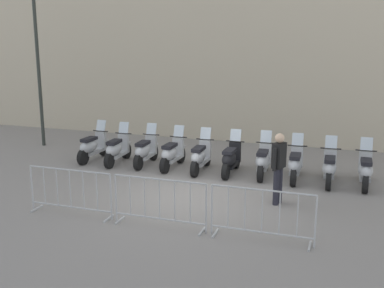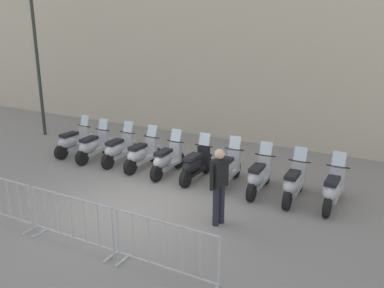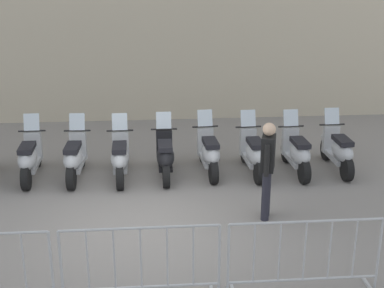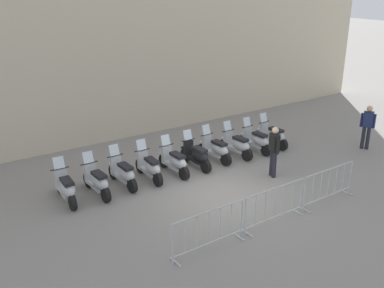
# 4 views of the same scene
# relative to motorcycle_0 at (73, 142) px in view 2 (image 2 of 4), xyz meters

# --- Properties ---
(ground_plane) EXTENTS (120.00, 120.00, 0.00)m
(ground_plane) POSITION_rel_motorcycle_0_xyz_m (4.48, -1.46, -0.45)
(ground_plane) COLOR gray
(motorcycle_0) EXTENTS (0.61, 1.72, 1.24)m
(motorcycle_0) POSITION_rel_motorcycle_0_xyz_m (0.00, 0.00, 0.00)
(motorcycle_0) COLOR black
(motorcycle_0) RESTS_ON ground
(motorcycle_1) EXTENTS (0.70, 1.71, 1.24)m
(motorcycle_1) POSITION_rel_motorcycle_0_xyz_m (0.93, 0.08, 0.00)
(motorcycle_1) COLOR black
(motorcycle_1) RESTS_ON ground
(motorcycle_2) EXTENTS (0.69, 1.71, 1.24)m
(motorcycle_2) POSITION_rel_motorcycle_0_xyz_m (1.81, 0.36, 0.00)
(motorcycle_2) COLOR black
(motorcycle_2) RESTS_ON ground
(motorcycle_3) EXTENTS (0.63, 1.72, 1.24)m
(motorcycle_3) POSITION_rel_motorcycle_0_xyz_m (2.72, 0.47, 0.00)
(motorcycle_3) COLOR black
(motorcycle_3) RESTS_ON ground
(motorcycle_4) EXTENTS (0.68, 1.71, 1.24)m
(motorcycle_4) POSITION_rel_motorcycle_0_xyz_m (3.64, 0.57, 0.00)
(motorcycle_4) COLOR black
(motorcycle_4) RESTS_ON ground
(motorcycle_5) EXTENTS (0.66, 1.72, 1.24)m
(motorcycle_5) POSITION_rel_motorcycle_0_xyz_m (4.54, 0.76, 0.00)
(motorcycle_5) COLOR black
(motorcycle_5) RESTS_ON ground
(motorcycle_6) EXTENTS (0.72, 1.70, 1.24)m
(motorcycle_6) POSITION_rel_motorcycle_0_xyz_m (5.43, 1.03, 0.00)
(motorcycle_6) COLOR black
(motorcycle_6) RESTS_ON ground
(motorcycle_7) EXTENTS (0.71, 1.71, 1.24)m
(motorcycle_7) POSITION_rel_motorcycle_0_xyz_m (6.35, 1.11, 0.00)
(motorcycle_7) COLOR black
(motorcycle_7) RESTS_ON ground
(motorcycle_8) EXTENTS (0.70, 1.71, 1.24)m
(motorcycle_8) POSITION_rel_motorcycle_0_xyz_m (7.26, 1.23, 0.00)
(motorcycle_8) COLOR black
(motorcycle_8) RESTS_ON ground
(motorcycle_9) EXTENTS (0.67, 1.71, 1.24)m
(motorcycle_9) POSITION_rel_motorcycle_0_xyz_m (8.15, 1.46, 0.00)
(motorcycle_9) COLOR black
(motorcycle_9) RESTS_ON ground
(barrier_segment_1) EXTENTS (2.05, 0.78, 1.07)m
(barrier_segment_1) POSITION_rel_motorcycle_0_xyz_m (4.85, -3.49, 0.07)
(barrier_segment_1) COLOR #B2B5B7
(barrier_segment_1) RESTS_ON ground
(barrier_segment_2) EXTENTS (2.05, 0.78, 1.07)m
(barrier_segment_2) POSITION_rel_motorcycle_0_xyz_m (6.98, -3.09, 0.07)
(barrier_segment_2) COLOR #B2B5B7
(barrier_segment_2) RESTS_ON ground
(street_lamp) EXTENTS (0.36, 0.36, 5.52)m
(street_lamp) POSITION_rel_motorcycle_0_xyz_m (-3.04, 0.81, 2.90)
(street_lamp) COLOR #2D332D
(street_lamp) RESTS_ON ground
(officer_near_row_end) EXTENTS (0.26, 0.55, 1.73)m
(officer_near_row_end) POSITION_rel_motorcycle_0_xyz_m (6.55, -0.92, 0.53)
(officer_near_row_end) COLOR #23232D
(officer_near_row_end) RESTS_ON ground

